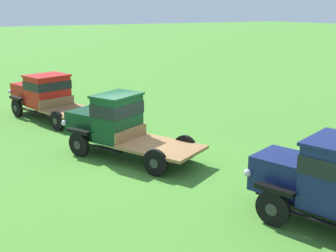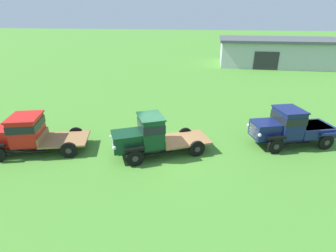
% 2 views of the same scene
% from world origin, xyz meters
% --- Properties ---
extents(ground_plane, '(240.00, 240.00, 0.00)m').
position_xyz_m(ground_plane, '(0.00, 0.00, 0.00)').
color(ground_plane, '#47842D').
extents(vintage_truck_foreground_near, '(5.89, 3.42, 2.10)m').
position_xyz_m(vintage_truck_foreground_near, '(-7.49, -1.05, 1.14)').
color(vintage_truck_foreground_near, black).
rests_on(vintage_truck_foreground_near, ground).
extents(vintage_truck_second_in_line, '(5.49, 3.87, 2.25)m').
position_xyz_m(vintage_truck_second_in_line, '(-0.65, -0.26, 1.16)').
color(vintage_truck_second_in_line, black).
rests_on(vintage_truck_second_in_line, ground).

